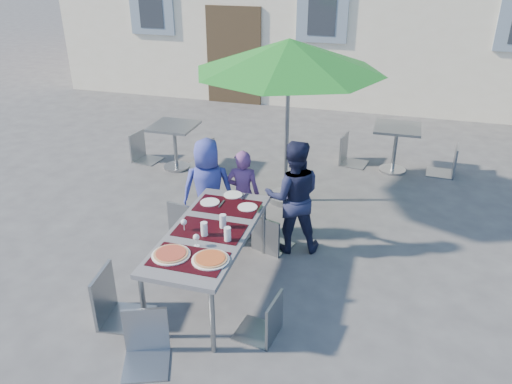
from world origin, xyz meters
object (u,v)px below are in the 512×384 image
(child_0, at_px, (208,189))
(cafe_table_1, at_px, (396,140))
(chair_1, at_px, (236,198))
(chair_3, at_px, (110,268))
(patio_umbrella, at_px, (289,57))
(dining_table, at_px, (210,235))
(pizza_near_left, at_px, (171,254))
(chair_0, at_px, (187,197))
(bg_chair_r_0, at_px, (201,137))
(chair_2, at_px, (270,212))
(child_1, at_px, (243,194))
(chair_5, at_px, (142,311))
(bg_chair_l_1, at_px, (351,132))
(cafe_table_0, at_px, (175,139))
(bg_chair_l_0, at_px, (140,130))
(chair_4, at_px, (265,293))
(child_2, at_px, (293,197))
(bg_chair_r_1, at_px, (452,142))
(pizza_near_right, at_px, (210,259))

(child_0, height_order, cafe_table_1, child_0)
(chair_1, xyz_separation_m, chair_3, (-0.63, -1.90, 0.09))
(child_0, relative_size, patio_umbrella, 0.51)
(dining_table, height_order, pizza_near_left, pizza_near_left)
(chair_0, bearing_deg, bg_chair_r_0, 107.43)
(chair_1, distance_m, chair_2, 0.56)
(child_1, relative_size, bg_chair_r_0, 1.23)
(chair_5, bearing_deg, dining_table, 79.27)
(chair_3, distance_m, patio_umbrella, 3.51)
(dining_table, height_order, bg_chair_l_1, bg_chair_l_1)
(chair_0, height_order, cafe_table_1, chair_0)
(chair_0, bearing_deg, cafe_table_0, 118.33)
(pizza_near_left, bearing_deg, bg_chair_l_0, 122.02)
(chair_5, xyz_separation_m, bg_chair_l_0, (-2.27, 4.25, 0.01))
(pizza_near_left, height_order, chair_4, chair_4)
(bg_chair_l_1, bearing_deg, chair_3, -110.39)
(chair_1, xyz_separation_m, bg_chair_r_0, (-1.23, 1.91, 0.02))
(child_0, xyz_separation_m, cafe_table_1, (2.19, 2.77, -0.11))
(dining_table, distance_m, cafe_table_0, 3.47)
(bg_chair_l_1, bearing_deg, chair_1, -111.66)
(dining_table, distance_m, pizza_near_left, 0.58)
(chair_1, bearing_deg, dining_table, -84.22)
(child_2, bearing_deg, chair_3, 36.09)
(chair_4, xyz_separation_m, cafe_table_0, (-2.51, 3.51, 0.02))
(bg_chair_r_1, bearing_deg, pizza_near_left, -121.63)
(chair_2, distance_m, chair_3, 2.02)
(bg_chair_r_1, bearing_deg, bg_chair_r_0, -167.58)
(dining_table, distance_m, bg_chair_r_0, 3.39)
(chair_0, bearing_deg, bg_chair_r_1, 43.09)
(pizza_near_left, height_order, child_2, child_2)
(chair_0, height_order, bg_chair_l_0, chair_0)
(dining_table, height_order, chair_4, chair_4)
(chair_0, relative_size, bg_chair_l_1, 1.06)
(child_2, bearing_deg, bg_chair_r_1, -140.23)
(pizza_near_left, relative_size, cafe_table_1, 0.47)
(bg_chair_l_0, xyz_separation_m, bg_chair_r_0, (1.14, -0.04, 0.01))
(chair_5, distance_m, cafe_table_1, 5.34)
(dining_table, height_order, chair_0, chair_0)
(child_1, relative_size, bg_chair_l_1, 1.22)
(child_0, bearing_deg, child_2, 159.34)
(chair_5, bearing_deg, chair_2, 73.78)
(child_1, bearing_deg, pizza_near_right, 87.80)
(child_1, relative_size, cafe_table_0, 1.53)
(bg_chair_r_0, bearing_deg, patio_umbrella, -26.10)
(chair_0, distance_m, patio_umbrella, 2.24)
(chair_2, height_order, bg_chair_l_0, bg_chair_l_0)
(cafe_table_0, bearing_deg, pizza_near_left, -65.68)
(cafe_table_1, relative_size, bg_chair_l_1, 0.81)
(chair_0, height_order, chair_1, chair_0)
(chair_5, distance_m, bg_chair_r_0, 4.37)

